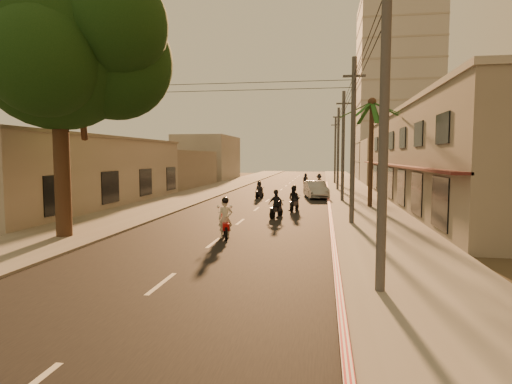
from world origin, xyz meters
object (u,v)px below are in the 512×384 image
(broadleaf_tree, at_px, (68,49))
(parked_car, at_px, (316,190))
(palm_tree, at_px, (372,108))
(scooter_far_a, at_px, (259,190))
(scooter_mid_a, at_px, (294,199))
(scooter_mid_b, at_px, (276,205))
(scooter_far_b, at_px, (319,183))
(scooter_far_c, at_px, (306,180))
(scooter_red, at_px, (225,220))

(broadleaf_tree, height_order, parked_car, broadleaf_tree)
(palm_tree, height_order, scooter_far_a, palm_tree)
(palm_tree, xyz_separation_m, scooter_mid_a, (-5.29, -2.73, -6.33))
(palm_tree, distance_m, scooter_far_a, 12.45)
(scooter_mid_b, height_order, scooter_far_b, scooter_far_b)
(scooter_mid_b, xyz_separation_m, parked_car, (2.16, 12.92, -0.02))
(scooter_mid_b, bearing_deg, palm_tree, 63.04)
(scooter_far_c, bearing_deg, scooter_far_b, -97.24)
(scooter_mid_b, distance_m, scooter_far_b, 21.85)
(scooter_mid_b, xyz_separation_m, scooter_far_a, (-2.80, 11.86, -0.07))
(scooter_mid_a, distance_m, scooter_far_c, 26.74)
(palm_tree, xyz_separation_m, parked_car, (-4.00, 6.84, -6.38))
(palm_tree, height_order, parked_car, palm_tree)
(palm_tree, xyz_separation_m, scooter_far_c, (-5.63, 24.01, -6.43))
(scooter_mid_a, xyz_separation_m, scooter_mid_b, (-0.88, -3.35, -0.03))
(scooter_far_a, xyz_separation_m, parked_car, (4.96, 1.06, 0.05))
(scooter_far_c, bearing_deg, scooter_red, -112.89)
(palm_tree, relative_size, parked_car, 1.67)
(scooter_mid_a, bearing_deg, scooter_red, -91.06)
(palm_tree, bearing_deg, parked_car, 120.36)
(parked_car, distance_m, scooter_far_c, 17.25)
(broadleaf_tree, bearing_deg, scooter_far_c, 76.66)
(broadleaf_tree, bearing_deg, scooter_mid_b, 42.63)
(scooter_mid_b, height_order, parked_car, scooter_mid_b)
(scooter_far_b, bearing_deg, scooter_mid_b, -84.91)
(scooter_far_b, height_order, scooter_far_c, scooter_far_b)
(scooter_red, relative_size, parked_car, 0.39)
(broadleaf_tree, xyz_separation_m, scooter_far_a, (5.64, 19.63, -7.75))
(scooter_far_b, height_order, parked_car, scooter_far_b)
(scooter_far_b, distance_m, scooter_far_c, 8.57)
(broadleaf_tree, xyz_separation_m, parked_car, (10.61, 20.69, -7.70))
(broadleaf_tree, bearing_deg, palm_tree, 43.48)
(scooter_mid_a, bearing_deg, scooter_far_a, 126.13)
(scooter_mid_a, bearing_deg, scooter_mid_b, -92.01)
(scooter_far_a, bearing_deg, parked_car, 28.63)
(parked_car, xyz_separation_m, scooter_far_c, (-1.63, 17.17, -0.05))
(scooter_far_a, bearing_deg, scooter_red, -69.69)
(scooter_red, xyz_separation_m, scooter_far_a, (-1.22, 18.55, -0.12))
(scooter_mid_b, distance_m, parked_car, 13.10)
(broadleaf_tree, height_order, scooter_mid_a, broadleaf_tree)
(broadleaf_tree, relative_size, scooter_mid_a, 6.69)
(scooter_far_b, relative_size, parked_car, 0.38)
(scooter_far_b, bearing_deg, scooter_far_c, 113.67)
(scooter_far_a, bearing_deg, palm_tree, -16.22)
(scooter_red, distance_m, scooter_far_b, 28.69)
(parked_car, relative_size, scooter_far_c, 3.12)
(broadleaf_tree, height_order, palm_tree, broadleaf_tree)
(scooter_far_b, xyz_separation_m, parked_car, (-0.21, -8.80, -0.08))
(scooter_far_a, relative_size, parked_car, 0.32)
(palm_tree, bearing_deg, scooter_mid_a, -152.68)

